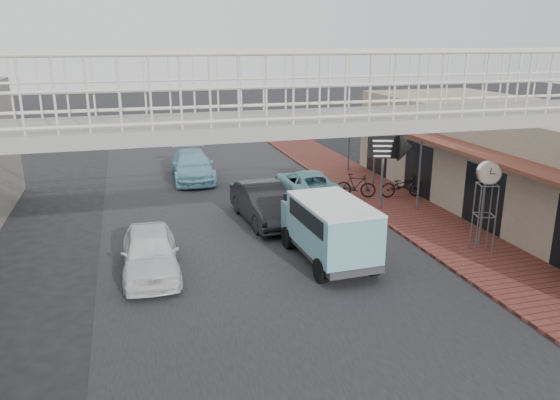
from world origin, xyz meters
TOP-DOWN VIEW (x-y plane):
  - ground at (0.00, 0.00)m, footprint 120.00×120.00m
  - road_strip at (0.00, 0.00)m, footprint 10.00×60.00m
  - sidewalk at (6.50, 3.00)m, footprint 3.00×40.00m
  - shophouse_row at (10.97, 4.00)m, footprint 7.20×18.00m
  - footbridge at (0.00, -4.00)m, footprint 16.40×2.40m
  - white_hatchback at (-3.49, 1.84)m, footprint 1.65×3.94m
  - dark_sedan at (0.83, 5.49)m, footprint 1.83×4.42m
  - angkot_curb at (3.37, 8.10)m, footprint 2.12×4.41m
  - angkot_far at (-0.94, 12.67)m, footprint 2.05×4.71m
  - angkot_van at (1.79, 1.25)m, footprint 2.00×4.07m
  - motorcycle_near at (7.18, 6.80)m, footprint 1.96×0.87m
  - motorcycle_far at (5.30, 7.33)m, footprint 1.70×1.18m
  - street_clock at (6.61, 0.51)m, footprint 0.75×0.69m
  - arrow_sign at (6.30, 5.32)m, footprint 1.82×1.21m

SIDE VIEW (x-z plane):
  - ground at x=0.00m, z-range 0.00..0.00m
  - road_strip at x=0.00m, z-range 0.00..0.01m
  - sidewalk at x=6.50m, z-range 0.00..0.10m
  - motorcycle_near at x=7.18m, z-range 0.10..1.10m
  - motorcycle_far at x=5.30m, z-range 0.10..1.10m
  - angkot_curb at x=3.37m, z-range 0.00..1.21m
  - white_hatchback at x=-3.49m, z-range 0.00..1.33m
  - angkot_far at x=-0.94m, z-range 0.00..1.35m
  - dark_sedan at x=0.83m, z-range 0.00..1.42m
  - angkot_van at x=1.79m, z-range 0.26..2.22m
  - shophouse_row at x=10.97m, z-range 0.01..4.01m
  - street_clock at x=6.61m, z-range 1.06..3.97m
  - arrow_sign at x=6.30m, z-range 1.02..4.03m
  - footbridge at x=0.00m, z-range 0.01..6.35m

